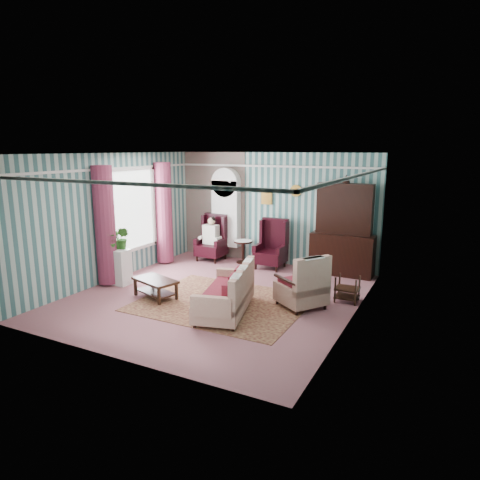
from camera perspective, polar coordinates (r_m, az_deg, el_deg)
The scene contains 17 objects.
floor at distance 8.96m, azimuth -3.05°, elevation -7.46°, with size 6.00×6.00×0.00m, color #90545C.
room_shell at distance 8.97m, azimuth -6.06°, elevation 5.70°, with size 5.53×6.02×2.91m.
bookcase at distance 11.73m, azimuth -1.88°, elevation 2.90°, with size 0.80×0.28×2.24m, color silver.
dresser_hutch at distance 10.44m, azimuth 13.61°, elevation 1.75°, with size 1.50×0.56×2.36m, color black.
wingback_left at distance 11.61m, azimuth -3.87°, elevation 0.30°, with size 0.76×0.80×1.25m, color black.
wingback_right at distance 10.83m, azimuth 4.10°, elevation -0.56°, with size 0.76×0.80×1.25m, color black.
seated_woman at distance 11.62m, azimuth -3.87°, elevation 0.13°, with size 0.44×0.40×1.18m, color beige, non-canonical shape.
round_side_table at distance 11.39m, azimuth 0.43°, elevation -1.58°, with size 0.50×0.50×0.60m, color black.
nest_table at distance 8.82m, azimuth 14.11°, elevation -6.29°, with size 0.45×0.38×0.54m, color black.
plant_stand at distance 9.99m, azimuth -15.98°, elevation -3.43°, with size 0.55×0.35×0.80m, color silver.
rug at distance 8.57m, azimuth -2.31°, elevation -8.33°, with size 3.20×2.60×0.01m, color #471719.
sofa at distance 7.93m, azimuth -2.06°, elevation -6.18°, with size 1.80×1.00×1.02m, color beige.
floral_armchair at distance 8.30m, azimuth 8.18°, elevation -5.91°, with size 0.87×0.80×0.90m, color beige.
coffee_table at distance 8.97m, azimuth -11.19°, elevation -6.34°, with size 0.95×0.53×0.39m, color black.
potted_plant_a at distance 9.76m, azimuth -16.83°, elevation -0.24°, with size 0.35×0.31×0.39m, color #225B1C.
potted_plant_b at distance 9.82m, azimuth -15.34°, elevation 0.24°, with size 0.28×0.22×0.50m, color #265219.
potted_plant_c at distance 9.90m, azimuth -16.08°, elevation 0.05°, with size 0.23×0.23×0.42m, color #184D1B.
Camera 1 is at (4.25, -7.29, 3.01)m, focal length 32.00 mm.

